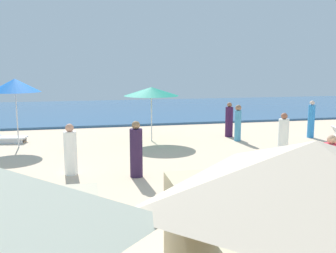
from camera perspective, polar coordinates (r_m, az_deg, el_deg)
name	(u,v)px	position (r m, az deg, el deg)	size (l,w,h in m)	color
ocean	(132,109)	(28.07, -5.55, 2.61)	(60.00, 15.36, 0.12)	#325E8D
umbrella_0	(151,92)	(16.08, -2.57, 5.38)	(2.37, 2.37, 2.35)	silver
umbrella_3	(15,85)	(15.92, -22.41, 5.84)	(1.97, 1.97, 2.75)	silver
lounge_chair_3_0	(7,137)	(17.31, -23.47, -1.52)	(1.61, 0.86, 0.67)	silver
beachgoer_0	(229,121)	(17.43, 9.35, 0.86)	(0.46, 0.46, 1.60)	#39183E
beachgoer_2	(136,151)	(10.93, -4.90, -3.78)	(0.42, 0.42, 1.66)	#2D1D3C
beachgoer_3	(238,123)	(16.48, 10.66, 0.49)	(0.38, 0.38, 1.59)	#4495BC
beachgoer_4	(330,170)	(9.93, 23.54, -6.09)	(0.56, 0.56, 1.59)	#E03D50
beachgoer_5	(311,120)	(18.19, 21.09, 0.91)	(0.39, 0.39, 1.70)	#2E87D8
beachgoer_6	(283,139)	(13.25, 17.23, -1.84)	(0.39, 0.39, 1.68)	white
beachgoer_7	(70,151)	(11.51, -14.72, -3.70)	(0.46, 0.46, 1.55)	white
beach_ball_1	(69,147)	(14.85, -14.93, -3.02)	(0.33, 0.33, 0.33)	yellow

